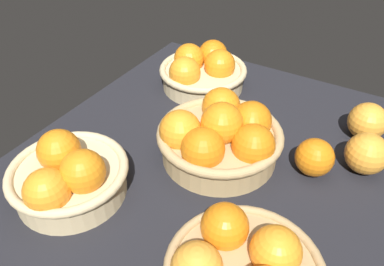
% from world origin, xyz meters
% --- Properties ---
extents(market_tray, '(0.84, 0.72, 0.03)m').
position_xyz_m(market_tray, '(0.00, 0.00, 0.01)').
color(market_tray, black).
rests_on(market_tray, ground).
extents(basket_center, '(0.25, 0.25, 0.13)m').
position_xyz_m(basket_center, '(-0.01, 0.02, 0.08)').
color(basket_center, tan).
rests_on(basket_center, market_tray).
extents(basket_near_right, '(0.21, 0.21, 0.12)m').
position_xyz_m(basket_near_right, '(0.22, -0.16, 0.08)').
color(basket_near_right, '#D3BC8C').
rests_on(basket_near_right, market_tray).
extents(basket_near_left, '(0.22, 0.22, 0.11)m').
position_xyz_m(basket_near_left, '(-0.24, -0.15, 0.07)').
color(basket_near_left, '#D3BC8C').
rests_on(basket_near_left, market_tray).
extents(loose_orange_front_gap, '(0.07, 0.07, 0.07)m').
position_xyz_m(loose_orange_front_gap, '(-0.06, 0.20, 0.07)').
color(loose_orange_front_gap, orange).
rests_on(loose_orange_front_gap, market_tray).
extents(loose_orange_back_gap, '(0.08, 0.08, 0.08)m').
position_xyz_m(loose_orange_back_gap, '(-0.23, 0.26, 0.07)').
color(loose_orange_back_gap, '#F49E33').
rests_on(loose_orange_back_gap, market_tray).
extents(loose_orange_side_gap, '(0.08, 0.08, 0.08)m').
position_xyz_m(loose_orange_side_gap, '(-0.12, 0.28, 0.07)').
color(loose_orange_side_gap, '#F49E33').
rests_on(loose_orange_side_gap, market_tray).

